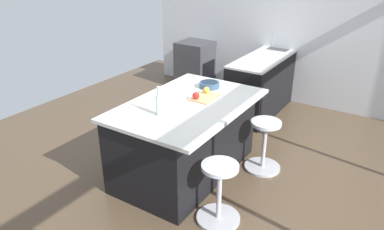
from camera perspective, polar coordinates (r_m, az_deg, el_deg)
name	(u,v)px	position (r m, az deg, el deg)	size (l,w,h in m)	color
ground_plane	(211,165)	(4.66, 2.95, -7.83)	(7.01, 7.01, 0.00)	brown
interior_partition_left	(293,21)	(6.52, 15.52, 13.87)	(0.15, 5.38, 2.77)	silver
sink_cabinet	(271,78)	(6.48, 12.25, 5.71)	(2.40, 0.60, 1.20)	black
oven_range	(195,65)	(7.13, 0.49, 7.82)	(0.60, 0.61, 0.89)	#38383D
kitchen_island	(185,137)	(4.32, -1.09, -3.51)	(1.79, 1.19, 0.91)	black
stool_by_window	(264,147)	(4.53, 11.15, -4.87)	(0.44, 0.44, 0.64)	#B7B7BC
stool_middle	(219,195)	(3.66, 4.24, -12.26)	(0.44, 0.44, 0.64)	#B7B7BC
cutting_board	(205,97)	(4.24, 2.11, 2.78)	(0.36, 0.24, 0.02)	tan
apple_red	(196,96)	(4.15, 0.61, 3.04)	(0.08, 0.08, 0.08)	red
apple_yellow	(206,90)	(4.33, 2.26, 3.93)	(0.07, 0.07, 0.07)	gold
water_bottle	(159,104)	(3.77, -5.19, 1.70)	(0.06, 0.06, 0.31)	silver
fruit_bowl	(209,84)	(4.57, 2.74, 4.78)	(0.25, 0.25, 0.07)	#334C6B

